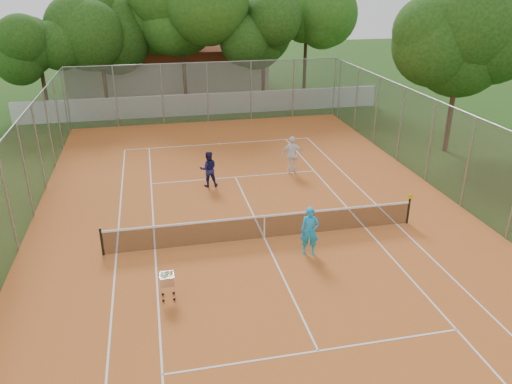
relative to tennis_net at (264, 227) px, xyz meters
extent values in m
plane|color=#1A3A0F|center=(0.00, 0.00, -0.51)|extent=(120.00, 120.00, 0.00)
cube|color=#BF5F25|center=(0.00, 0.00, -0.50)|extent=(18.00, 34.00, 0.02)
cube|color=white|center=(0.00, 0.00, -0.49)|extent=(10.98, 23.78, 0.01)
cube|color=black|center=(0.00, 0.00, 0.00)|extent=(11.88, 0.10, 0.98)
cube|color=slate|center=(0.00, 0.00, 1.49)|extent=(18.00, 34.00, 4.00)
cube|color=silver|center=(0.00, 19.00, 0.24)|extent=(26.00, 0.30, 1.50)
cube|color=beige|center=(-2.00, 29.00, 1.69)|extent=(16.40, 9.00, 4.40)
cube|color=#16380E|center=(0.00, 22.00, 4.49)|extent=(29.00, 19.00, 10.00)
imported|color=#199CDA|center=(1.31, -1.46, 0.41)|extent=(0.76, 0.62, 1.81)
imported|color=#1B1B51|center=(-1.41, 5.57, 0.37)|extent=(0.84, 0.66, 1.72)
imported|color=white|center=(2.94, 6.45, 0.46)|extent=(1.18, 0.67, 1.90)
cube|color=silver|center=(-3.79, -3.15, -0.02)|extent=(0.58, 0.58, 0.94)
camera|label=1|loc=(-3.85, -16.33, 8.73)|focal=35.00mm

